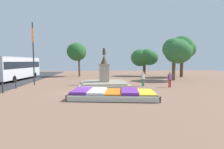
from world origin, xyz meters
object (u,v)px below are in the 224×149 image
object	(u,v)px
city_bus	(16,67)
pedestrian_near_planter	(143,78)
flower_planter	(113,94)
pedestrian_with_handbag	(170,79)
statue_monument	(104,79)
kerb_bollard_north	(16,84)
banner_pole	(33,51)
kerb_bollard_mid_b	(3,88)

from	to	relation	value
city_bus	pedestrian_near_planter	bearing A→B (deg)	-25.00
flower_planter	pedestrian_with_handbag	size ratio (longest dim) A/B	4.24
pedestrian_with_handbag	pedestrian_near_planter	distance (m)	2.82
statue_monument	pedestrian_near_planter	distance (m)	4.70
pedestrian_with_handbag	kerb_bollard_north	size ratio (longest dim) A/B	1.76
flower_planter	banner_pole	bearing A→B (deg)	136.54
city_bus	flower_planter	bearing A→B (deg)	-46.46
pedestrian_with_handbag	kerb_bollard_mid_b	bearing A→B (deg)	-172.86
flower_planter	pedestrian_near_planter	size ratio (longest dim) A/B	4.27
statue_monument	city_bus	size ratio (longest dim) A/B	0.52
kerb_bollard_mid_b	city_bus	bearing A→B (deg)	108.25
city_bus	pedestrian_with_handbag	bearing A→B (deg)	-24.42
pedestrian_near_planter	kerb_bollard_mid_b	bearing A→B (deg)	-167.39
flower_planter	city_bus	bearing A→B (deg)	133.54
banner_pole	pedestrian_with_handbag	distance (m)	15.86
pedestrian_near_planter	kerb_bollard_north	distance (m)	13.44
statue_monument	kerb_bollard_north	size ratio (longest dim) A/B	6.14
city_bus	kerb_bollard_north	distance (m)	9.30
kerb_bollard_mid_b	kerb_bollard_north	size ratio (longest dim) A/B	0.97
city_bus	kerb_bollard_mid_b	bearing A→B (deg)	-71.75
pedestrian_near_planter	banner_pole	bearing A→B (deg)	169.50
pedestrian_with_handbag	pedestrian_near_planter	bearing A→B (deg)	159.41
banner_pole	city_bus	distance (m)	7.49
kerb_bollard_mid_b	kerb_bollard_north	world-z (taller)	kerb_bollard_north
banner_pole	city_bus	size ratio (longest dim) A/B	0.66
flower_planter	kerb_bollard_north	bearing A→B (deg)	150.66
statue_monument	kerb_bollard_mid_b	bearing A→B (deg)	-151.75
flower_planter	kerb_bollard_mid_b	xyz separation A→B (m)	(-9.46, 2.80, 0.20)
kerb_bollard_north	pedestrian_with_handbag	bearing A→B (deg)	-1.77
statue_monument	city_bus	xyz separation A→B (m)	(-12.76, 6.03, 1.32)
flower_planter	statue_monument	size ratio (longest dim) A/B	1.21
banner_pole	city_bus	xyz separation A→B (m)	(-4.48, 5.62, -2.09)
banner_pole	kerb_bollard_mid_b	bearing A→B (deg)	-99.31
flower_planter	banner_pole	size ratio (longest dim) A/B	0.95
statue_monument	banner_pole	bearing A→B (deg)	177.14
pedestrian_near_planter	kerb_bollard_north	size ratio (longest dim) A/B	1.74
banner_pole	pedestrian_with_handbag	size ratio (longest dim) A/B	4.45
pedestrian_with_handbag	flower_planter	bearing A→B (deg)	-143.94
statue_monument	pedestrian_near_planter	size ratio (longest dim) A/B	3.52
city_bus	kerb_bollard_north	world-z (taller)	city_bus
statue_monument	pedestrian_with_handbag	distance (m)	7.51
kerb_bollard_north	kerb_bollard_mid_b	bearing A→B (deg)	-90.23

